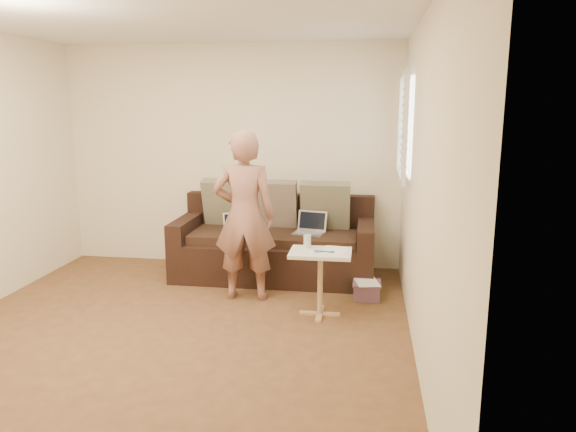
% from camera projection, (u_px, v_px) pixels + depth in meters
% --- Properties ---
extents(floor, '(4.50, 4.50, 0.00)m').
position_uv_depth(floor, '(169.00, 339.00, 4.52)').
color(floor, '#51381E').
rests_on(floor, ground).
extents(ceiling, '(4.50, 4.50, 0.00)m').
position_uv_depth(ceiling, '(153.00, 9.00, 3.98)').
color(ceiling, white).
rests_on(ceiling, wall_back).
extents(wall_back, '(4.00, 0.00, 4.00)m').
position_uv_depth(wall_back, '(232.00, 157.00, 6.43)').
color(wall_back, beige).
rests_on(wall_back, ground).
extents(wall_right, '(0.00, 4.50, 4.50)m').
position_uv_depth(wall_right, '(423.00, 190.00, 3.97)').
color(wall_right, beige).
rests_on(wall_right, ground).
extents(window_blinds, '(0.12, 0.88, 1.08)m').
position_uv_depth(window_blinds, '(405.00, 126.00, 5.35)').
color(window_blinds, white).
rests_on(window_blinds, wall_right).
extents(sofa, '(2.20, 0.95, 0.85)m').
position_uv_depth(sofa, '(274.00, 240.00, 6.06)').
color(sofa, black).
rests_on(sofa, ground).
extents(pillow_left, '(0.55, 0.29, 0.57)m').
position_uv_depth(pillow_left, '(227.00, 202.00, 6.32)').
color(pillow_left, '#6E6A51').
rests_on(pillow_left, sofa).
extents(pillow_mid, '(0.55, 0.27, 0.57)m').
position_uv_depth(pillow_mid, '(273.00, 204.00, 6.20)').
color(pillow_mid, brown).
rests_on(pillow_mid, sofa).
extents(pillow_right, '(0.55, 0.28, 0.57)m').
position_uv_depth(pillow_right, '(325.00, 206.00, 6.10)').
color(pillow_right, '#6E6A51').
rests_on(pillow_right, sofa).
extents(laptop_silver, '(0.37, 0.30, 0.22)m').
position_uv_depth(laptop_silver, '(309.00, 234.00, 5.94)').
color(laptop_silver, '#B7BABC').
rests_on(laptop_silver, sofa).
extents(laptop_white, '(0.36, 0.33, 0.21)m').
position_uv_depth(laptop_white, '(239.00, 233.00, 5.99)').
color(laptop_white, white).
rests_on(laptop_white, sofa).
extents(person, '(0.65, 0.47, 1.69)m').
position_uv_depth(person, '(245.00, 216.00, 5.30)').
color(person, '#8F504E').
rests_on(person, ground).
extents(side_table, '(0.56, 0.39, 0.61)m').
position_uv_depth(side_table, '(320.00, 283.00, 4.97)').
color(side_table, silver).
rests_on(side_table, ground).
extents(drinking_glass, '(0.07, 0.07, 0.12)m').
position_uv_depth(drinking_glass, '(307.00, 241.00, 5.02)').
color(drinking_glass, silver).
rests_on(drinking_glass, side_table).
extents(scissors, '(0.20, 0.16, 0.02)m').
position_uv_depth(scissors, '(324.00, 252.00, 4.86)').
color(scissors, silver).
rests_on(scissors, side_table).
extents(paper_on_table, '(0.25, 0.33, 0.00)m').
position_uv_depth(paper_on_table, '(334.00, 250.00, 4.93)').
color(paper_on_table, white).
rests_on(paper_on_table, side_table).
extents(striped_box, '(0.28, 0.28, 0.18)m').
position_uv_depth(striped_box, '(367.00, 290.00, 5.43)').
color(striped_box, '#B81B6D').
rests_on(striped_box, ground).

